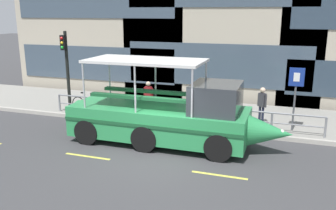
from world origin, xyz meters
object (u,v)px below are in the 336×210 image
object	(u,v)px
traffic_light_pole	(66,63)
duck_tour_boat	(171,117)
pedestrian_near_bow	(262,102)
pedestrian_mid_left	(198,96)
pedestrian_mid_right	(148,95)
parking_sign	(296,88)
leaned_bicycle	(87,104)

from	to	relation	value
traffic_light_pole	duck_tour_boat	bearing A→B (deg)	-21.87
pedestrian_near_bow	pedestrian_mid_left	bearing A→B (deg)	168.01
pedestrian_near_bow	pedestrian_mid_right	world-z (taller)	pedestrian_near_bow
traffic_light_pole	pedestrian_mid_left	bearing A→B (deg)	10.22
parking_sign	pedestrian_mid_right	size ratio (longest dim) A/B	1.63
traffic_light_pole	parking_sign	size ratio (longest dim) A/B	1.48
leaned_bicycle	pedestrian_mid_right	bearing A→B (deg)	6.71
duck_tour_boat	pedestrian_near_bow	bearing A→B (deg)	43.75
leaned_bicycle	duck_tour_boat	world-z (taller)	duck_tour_boat
traffic_light_pole	pedestrian_mid_left	size ratio (longest dim) A/B	2.55
leaned_bicycle	parking_sign	bearing A→B (deg)	0.56
pedestrian_mid_left	parking_sign	bearing A→B (deg)	-12.88
pedestrian_near_bow	pedestrian_mid_right	size ratio (longest dim) A/B	1.03
pedestrian_mid_right	pedestrian_mid_left	bearing A→B (deg)	17.79
traffic_light_pole	pedestrian_near_bow	world-z (taller)	traffic_light_pole
parking_sign	leaned_bicycle	bearing A→B (deg)	-179.44
traffic_light_pole	leaned_bicycle	bearing A→B (deg)	3.65
traffic_light_pole	pedestrian_near_bow	size ratio (longest dim) A/B	2.34
pedestrian_near_bow	duck_tour_boat	bearing A→B (deg)	-136.25
parking_sign	duck_tour_boat	world-z (taller)	duck_tour_boat
pedestrian_mid_left	traffic_light_pole	bearing A→B (deg)	-169.78
leaned_bicycle	pedestrian_mid_right	world-z (taller)	pedestrian_mid_right
parking_sign	traffic_light_pole	bearing A→B (deg)	-179.15
duck_tour_boat	pedestrian_mid_right	xyz separation A→B (m)	(-2.13, 2.98, 0.08)
leaned_bicycle	duck_tour_boat	size ratio (longest dim) A/B	0.20
leaned_bicycle	pedestrian_near_bow	world-z (taller)	pedestrian_near_bow
duck_tour_boat	pedestrian_mid_right	bearing A→B (deg)	125.56
pedestrian_mid_left	pedestrian_mid_right	size ratio (longest dim) A/B	0.95
traffic_light_pole	pedestrian_mid_right	size ratio (longest dim) A/B	2.41
pedestrian_mid_right	leaned_bicycle	bearing A→B (deg)	-173.29
leaned_bicycle	pedestrian_mid_right	size ratio (longest dim) A/B	1.06
leaned_bicycle	pedestrian_mid_left	bearing A→B (deg)	11.43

